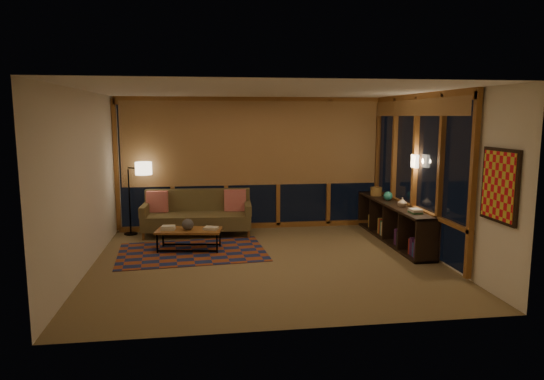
{
  "coord_description": "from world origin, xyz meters",
  "views": [
    {
      "loc": [
        -0.97,
        -7.44,
        2.32
      ],
      "look_at": [
        0.12,
        0.32,
        1.12
      ],
      "focal_mm": 32.0,
      "sensor_mm": 36.0,
      "label": 1
    }
  ],
  "objects": [
    {
      "name": "area_rug",
      "position": [
        -1.21,
        0.75,
        0.01
      ],
      "size": [
        2.6,
        1.84,
        0.01
      ],
      "primitive_type": "cube",
      "rotation": [
        0.0,
        0.0,
        0.08
      ],
      "color": "brown",
      "rests_on": "floor"
    },
    {
      "name": "window_wall_back",
      "position": [
        0.0,
        2.43,
        1.35
      ],
      "size": [
        5.3,
        0.16,
        2.6
      ],
      "primitive_type": null,
      "color": "#9E6B32",
      "rests_on": "walls"
    },
    {
      "name": "ceiling",
      "position": [
        0.0,
        0.0,
        2.7
      ],
      "size": [
        5.5,
        5.0,
        0.01
      ],
      "primitive_type": "cube",
      "color": "white",
      "rests_on": "walls"
    },
    {
      "name": "sofa",
      "position": [
        -1.13,
        2.0,
        0.43
      ],
      "size": [
        2.13,
        0.95,
        0.85
      ],
      "primitive_type": null,
      "rotation": [
        0.0,
        0.0,
        -0.05
      ],
      "color": "brown",
      "rests_on": "floor"
    },
    {
      "name": "floor_lamp",
      "position": [
        -2.45,
        2.23,
        0.73
      ],
      "size": [
        0.57,
        0.47,
        1.45
      ],
      "primitive_type": null,
      "rotation": [
        0.0,
        0.0,
        -0.38
      ],
      "color": "black",
      "rests_on": "floor"
    },
    {
      "name": "walls",
      "position": [
        0.0,
        0.0,
        1.35
      ],
      "size": [
        5.51,
        5.01,
        2.7
      ],
      "color": "white",
      "rests_on": "floor"
    },
    {
      "name": "basket",
      "position": [
        2.47,
        1.87,
        0.81
      ],
      "size": [
        0.25,
        0.25,
        0.17
      ],
      "primitive_type": "cylinder",
      "rotation": [
        0.0,
        0.0,
        -0.09
      ],
      "color": "olive",
      "rests_on": "bookshelf"
    },
    {
      "name": "teal_bowl",
      "position": [
        2.49,
        1.28,
        0.81
      ],
      "size": [
        0.2,
        0.2,
        0.17
      ],
      "primitive_type": "sphere",
      "rotation": [
        0.0,
        0.0,
        0.21
      ],
      "color": "#268476",
      "rests_on": "bookshelf"
    },
    {
      "name": "wall_art",
      "position": [
        2.71,
        -1.85,
        1.45
      ],
      "size": [
        0.06,
        0.74,
        0.94
      ],
      "primitive_type": null,
      "color": "red",
      "rests_on": "walls"
    },
    {
      "name": "bookshelf",
      "position": [
        2.49,
        1.0,
        0.36
      ],
      "size": [
        0.4,
        2.89,
        0.72
      ],
      "primitive_type": null,
      "color": "#2E2116",
      "rests_on": "floor"
    },
    {
      "name": "book_stack_b",
      "position": [
        -0.88,
        0.83,
        0.39
      ],
      "size": [
        0.27,
        0.25,
        0.05
      ],
      "primitive_type": null,
      "rotation": [
        0.0,
        0.0,
        -0.37
      ],
      "color": "beige",
      "rests_on": "coffee_table"
    },
    {
      "name": "coffee_table",
      "position": [
        -1.26,
        0.89,
        0.19
      ],
      "size": [
        1.17,
        0.67,
        0.37
      ],
      "primitive_type": null,
      "rotation": [
        0.0,
        0.0,
        -0.15
      ],
      "color": "#9E6B32",
      "rests_on": "floor"
    },
    {
      "name": "book_stack_a",
      "position": [
        -1.61,
        0.92,
        0.4
      ],
      "size": [
        0.25,
        0.21,
        0.07
      ],
      "primitive_type": null,
      "rotation": [
        0.0,
        0.0,
        -0.1
      ],
      "color": "beige",
      "rests_on": "coffee_table"
    },
    {
      "name": "pillow_right",
      "position": [
        -0.37,
        2.15,
        0.64
      ],
      "size": [
        0.44,
        0.19,
        0.43
      ],
      "primitive_type": null,
      "rotation": [
        0.0,
        0.0,
        -0.11
      ],
      "color": "#C90006",
      "rests_on": "sofa"
    },
    {
      "name": "wall_sconce",
      "position": [
        2.62,
        0.45,
        1.55
      ],
      "size": [
        0.12,
        0.18,
        0.22
      ],
      "primitive_type": null,
      "color": "beige",
      "rests_on": "walls"
    },
    {
      "name": "vase",
      "position": [
        2.49,
        0.6,
        0.81
      ],
      "size": [
        0.18,
        0.18,
        0.17
      ],
      "primitive_type": "imported",
      "rotation": [
        0.0,
        0.0,
        -0.14
      ],
      "color": "tan",
      "rests_on": "bookshelf"
    },
    {
      "name": "window_wall_right",
      "position": [
        2.68,
        0.6,
        1.35
      ],
      "size": [
        0.16,
        3.7,
        2.6
      ],
      "primitive_type": null,
      "color": "#9E6B32",
      "rests_on": "walls"
    },
    {
      "name": "pillow_left",
      "position": [
        -1.91,
        2.2,
        0.63
      ],
      "size": [
        0.42,
        0.17,
        0.41
      ],
      "primitive_type": null,
      "rotation": [
        0.0,
        0.0,
        -0.08
      ],
      "color": "#C90006",
      "rests_on": "sofa"
    },
    {
      "name": "ceramic_pot",
      "position": [
        -1.28,
        0.86,
        0.47
      ],
      "size": [
        0.23,
        0.23,
        0.2
      ],
      "primitive_type": "sphere",
      "rotation": [
        0.0,
        0.0,
        0.18
      ],
      "color": "black",
      "rests_on": "coffee_table"
    },
    {
      "name": "shelf_book_stack",
      "position": [
        2.49,
        0.06,
        0.76
      ],
      "size": [
        0.24,
        0.3,
        0.08
      ],
      "primitive_type": null,
      "rotation": [
        0.0,
        0.0,
        -0.24
      ],
      "color": "beige",
      "rests_on": "bookshelf"
    },
    {
      "name": "floor",
      "position": [
        0.0,
        0.0,
        0.0
      ],
      "size": [
        5.5,
        5.0,
        0.01
      ],
      "primitive_type": "cube",
      "color": "olive",
      "rests_on": "ground"
    }
  ]
}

